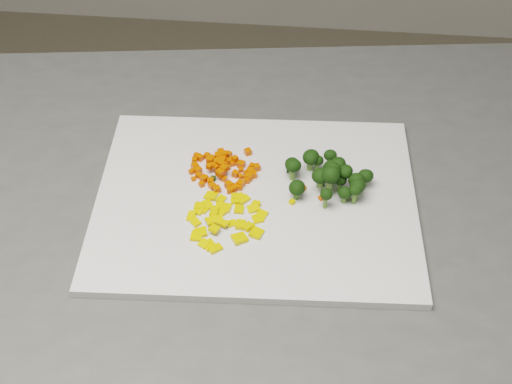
# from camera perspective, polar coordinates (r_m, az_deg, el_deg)

# --- Properties ---
(cutting_board) EXTENTS (0.41, 0.33, 0.01)m
(cutting_board) POSITION_cam_1_polar(r_m,az_deg,el_deg) (0.89, 0.00, -0.70)
(cutting_board) COLOR silver
(cutting_board) RESTS_ON counter_block
(carrot_pile) EXTENTS (0.09, 0.09, 0.02)m
(carrot_pile) POSITION_cam_1_polar(r_m,az_deg,el_deg) (0.91, -2.63, 2.34)
(carrot_pile) COLOR #DF3E02
(carrot_pile) RESTS_ON cutting_board
(pepper_pile) EXTENTS (0.10, 0.10, 0.01)m
(pepper_pile) POSITION_cam_1_polar(r_m,az_deg,el_deg) (0.85, -2.21, -2.17)
(pepper_pile) COLOR #E9B70C
(pepper_pile) RESTS_ON cutting_board
(broccoli_pile) EXTENTS (0.11, 0.11, 0.05)m
(broccoli_pile) POSITION_cam_1_polar(r_m,az_deg,el_deg) (0.89, 6.05, 1.88)
(broccoli_pile) COLOR black
(broccoli_pile) RESTS_ON cutting_board
(carrot_cube_0) EXTENTS (0.01, 0.01, 0.01)m
(carrot_cube_0) POSITION_cam_1_polar(r_m,az_deg,el_deg) (0.92, -1.18, 2.22)
(carrot_cube_0) COLOR #DF3E02
(carrot_cube_0) RESTS_ON carrot_pile
(carrot_cube_1) EXTENTS (0.01, 0.01, 0.01)m
(carrot_cube_1) POSITION_cam_1_polar(r_m,az_deg,el_deg) (0.93, -2.72, 2.44)
(carrot_cube_1) COLOR #DF3E02
(carrot_cube_1) RESTS_ON carrot_pile
(carrot_cube_2) EXTENTS (0.01, 0.01, 0.01)m
(carrot_cube_2) POSITION_cam_1_polar(r_m,az_deg,el_deg) (0.92, -4.75, 1.81)
(carrot_cube_2) COLOR #DF3E02
(carrot_cube_2) RESTS_ON carrot_pile
(carrot_cube_3) EXTENTS (0.01, 0.01, 0.01)m
(carrot_cube_3) POSITION_cam_1_polar(r_m,az_deg,el_deg) (0.91, -2.65, 2.10)
(carrot_cube_3) COLOR #DF3E02
(carrot_cube_3) RESTS_ON carrot_pile
(carrot_cube_4) EXTENTS (0.01, 0.01, 0.01)m
(carrot_cube_4) POSITION_cam_1_polar(r_m,az_deg,el_deg) (0.91, -2.58, 1.88)
(carrot_cube_4) COLOR #DF3E02
(carrot_cube_4) RESTS_ON carrot_pile
(carrot_cube_5) EXTENTS (0.01, 0.01, 0.01)m
(carrot_cube_5) POSITION_cam_1_polar(r_m,az_deg,el_deg) (0.92, -3.64, 2.64)
(carrot_cube_5) COLOR #DF3E02
(carrot_cube_5) RESTS_ON carrot_pile
(carrot_cube_6) EXTENTS (0.01, 0.01, 0.01)m
(carrot_cube_6) POSITION_cam_1_polar(r_m,az_deg,el_deg) (0.90, -0.74, 0.94)
(carrot_cube_6) COLOR #DF3E02
(carrot_cube_6) RESTS_ON carrot_pile
(carrot_cube_7) EXTENTS (0.01, 0.01, 0.01)m
(carrot_cube_7) POSITION_cam_1_polar(r_m,az_deg,el_deg) (0.91, -3.76, 2.03)
(carrot_cube_7) COLOR #DF3E02
(carrot_cube_7) RESTS_ON carrot_pile
(carrot_cube_8) EXTENTS (0.01, 0.01, 0.01)m
(carrot_cube_8) POSITION_cam_1_polar(r_m,az_deg,el_deg) (0.92, -3.80, 2.34)
(carrot_cube_8) COLOR #DF3E02
(carrot_cube_8) RESTS_ON carrot_pile
(carrot_cube_9) EXTENTS (0.01, 0.01, 0.01)m
(carrot_cube_9) POSITION_cam_1_polar(r_m,az_deg,el_deg) (0.93, -1.93, 2.60)
(carrot_cube_9) COLOR #DF3E02
(carrot_cube_9) RESTS_ON carrot_pile
(carrot_cube_10) EXTENTS (0.01, 0.01, 0.01)m
(carrot_cube_10) POSITION_cam_1_polar(r_m,az_deg,el_deg) (0.94, -3.93, 2.92)
(carrot_cube_10) COLOR #DF3E02
(carrot_cube_10) RESTS_ON carrot_pile
(carrot_cube_11) EXTENTS (0.01, 0.01, 0.01)m
(carrot_cube_11) POSITION_cam_1_polar(r_m,az_deg,el_deg) (0.92, -2.68, 2.68)
(carrot_cube_11) COLOR #DF3E02
(carrot_cube_11) RESTS_ON carrot_pile
(carrot_cube_12) EXTENTS (0.01, 0.01, 0.01)m
(carrot_cube_12) POSITION_cam_1_polar(r_m,az_deg,el_deg) (0.91, -4.61, 1.33)
(carrot_cube_12) COLOR #DF3E02
(carrot_cube_12) RESTS_ON carrot_pile
(carrot_cube_13) EXTENTS (0.01, 0.01, 0.01)m
(carrot_cube_13) POSITION_cam_1_polar(r_m,az_deg,el_deg) (0.91, -3.24, 1.98)
(carrot_cube_13) COLOR #DF3E02
(carrot_cube_13) RESTS_ON carrot_pile
(carrot_cube_14) EXTENTS (0.01, 0.01, 0.01)m
(carrot_cube_14) POSITION_cam_1_polar(r_m,az_deg,el_deg) (0.92, -3.17, 2.38)
(carrot_cube_14) COLOR #DF3E02
(carrot_cube_14) RESTS_ON carrot_pile
(carrot_cube_15) EXTENTS (0.01, 0.01, 0.01)m
(carrot_cube_15) POSITION_cam_1_polar(r_m,az_deg,el_deg) (0.93, -2.16, 2.48)
(carrot_cube_15) COLOR #DF3E02
(carrot_cube_15) RESTS_ON carrot_pile
(carrot_cube_16) EXTENTS (0.01, 0.01, 0.01)m
(carrot_cube_16) POSITION_cam_1_polar(r_m,az_deg,el_deg) (0.89, -1.34, 0.39)
(carrot_cube_16) COLOR #DF3E02
(carrot_cube_16) RESTS_ON carrot_pile
(carrot_cube_17) EXTENTS (0.01, 0.01, 0.01)m
(carrot_cube_17) POSITION_cam_1_polar(r_m,az_deg,el_deg) (0.89, -2.10, 0.15)
(carrot_cube_17) COLOR #DF3E02
(carrot_cube_17) RESTS_ON carrot_pile
(carrot_cube_18) EXTENTS (0.01, 0.01, 0.01)m
(carrot_cube_18) POSITION_cam_1_polar(r_m,az_deg,el_deg) (0.94, -3.05, 2.88)
(carrot_cube_18) COLOR #DF3E02
(carrot_cube_18) RESTS_ON carrot_pile
(carrot_cube_19) EXTENTS (0.01, 0.01, 0.01)m
(carrot_cube_19) POSITION_cam_1_polar(r_m,az_deg,el_deg) (0.91, -1.22, 1.24)
(carrot_cube_19) COLOR #DF3E02
(carrot_cube_19) RESTS_ON carrot_pile
(carrot_cube_20) EXTENTS (0.01, 0.01, 0.01)m
(carrot_cube_20) POSITION_cam_1_polar(r_m,az_deg,el_deg) (0.92, -3.05, 2.51)
(carrot_cube_20) COLOR #DF3E02
(carrot_cube_20) RESTS_ON carrot_pile
(carrot_cube_21) EXTENTS (0.01, 0.01, 0.01)m
(carrot_cube_21) POSITION_cam_1_polar(r_m,az_deg,el_deg) (0.93, -4.94, 2.56)
(carrot_cube_21) COLOR #DF3E02
(carrot_cube_21) RESTS_ON carrot_pile
(carrot_cube_22) EXTENTS (0.01, 0.01, 0.01)m
(carrot_cube_22) POSITION_cam_1_polar(r_m,az_deg,el_deg) (0.90, -1.21, 0.60)
(carrot_cube_22) COLOR #DF3E02
(carrot_cube_22) RESTS_ON carrot_pile
(carrot_cube_23) EXTENTS (0.01, 0.01, 0.01)m
(carrot_cube_23) POSITION_cam_1_polar(r_m,az_deg,el_deg) (0.92, 0.06, 1.98)
(carrot_cube_23) COLOR #DF3E02
(carrot_cube_23) RESTS_ON carrot_pile
(carrot_cube_24) EXTENTS (0.01, 0.01, 0.01)m
(carrot_cube_24) POSITION_cam_1_polar(r_m,az_deg,el_deg) (0.91, -0.48, 1.60)
(carrot_cube_24) COLOR #DF3E02
(carrot_cube_24) RESTS_ON carrot_pile
(carrot_cube_25) EXTENTS (0.01, 0.01, 0.01)m
(carrot_cube_25) POSITION_cam_1_polar(r_m,az_deg,el_deg) (0.94, -2.82, 3.17)
(carrot_cube_25) COLOR #DF3E02
(carrot_cube_25) RESTS_ON carrot_pile
(carrot_cube_26) EXTENTS (0.01, 0.01, 0.01)m
(carrot_cube_26) POSITION_cam_1_polar(r_m,az_deg,el_deg) (0.91, -0.64, 1.18)
(carrot_cube_26) COLOR #DF3E02
(carrot_cube_26) RESTS_ON carrot_pile
(carrot_cube_27) EXTENTS (0.01, 0.01, 0.01)m
(carrot_cube_27) POSITION_cam_1_polar(r_m,az_deg,el_deg) (0.94, -4.79, 2.92)
(carrot_cube_27) COLOR #DF3E02
(carrot_cube_27) RESTS_ON carrot_pile
(carrot_cube_28) EXTENTS (0.01, 0.01, 0.01)m
(carrot_cube_28) POSITION_cam_1_polar(r_m,az_deg,el_deg) (0.92, -4.66, 1.72)
(carrot_cube_28) COLOR #DF3E02
(carrot_cube_28) RESTS_ON carrot_pile
(carrot_cube_29) EXTENTS (0.01, 0.01, 0.01)m
(carrot_cube_29) POSITION_cam_1_polar(r_m,az_deg,el_deg) (0.91, -2.59, 2.19)
(carrot_cube_29) COLOR #DF3E02
(carrot_cube_29) RESTS_ON carrot_pile
(carrot_cube_30) EXTENTS (0.01, 0.01, 0.01)m
(carrot_cube_30) POSITION_cam_1_polar(r_m,az_deg,el_deg) (0.90, -3.53, 0.50)
(carrot_cube_30) COLOR #DF3E02
(carrot_cube_30) RESTS_ON carrot_pile
(carrot_cube_31) EXTENTS (0.01, 0.01, 0.01)m
(carrot_cube_31) POSITION_cam_1_polar(r_m,az_deg,el_deg) (0.92, -2.23, 1.99)
(carrot_cube_31) COLOR #DF3E02
(carrot_cube_31) RESTS_ON carrot_pile
(carrot_cube_32) EXTENTS (0.01, 0.01, 0.01)m
(carrot_cube_32) POSITION_cam_1_polar(r_m,az_deg,el_deg) (0.94, -4.49, 2.75)
(carrot_cube_32) COLOR #DF3E02
(carrot_cube_32) RESTS_ON carrot_pile
(carrot_cube_33) EXTENTS (0.01, 0.01, 0.01)m
(carrot_cube_33) POSITION_cam_1_polar(r_m,az_deg,el_deg) (0.92, -2.74, 2.50)
(carrot_cube_33) COLOR #DF3E02
(carrot_cube_33) RESTS_ON carrot_pile
(carrot_cube_34) EXTENTS (0.01, 0.01, 0.01)m
(carrot_cube_34) POSITION_cam_1_polar(r_m,az_deg,el_deg) (0.91, -2.81, 2.26)
(carrot_cube_34) COLOR #DF3E02
(carrot_cube_34) RESTS_ON carrot_pile
(carrot_cube_35) EXTENTS (0.01, 0.01, 0.01)m
(carrot_cube_35) POSITION_cam_1_polar(r_m,az_deg,el_deg) (0.92, -1.69, 2.67)
(carrot_cube_35) COLOR #DF3E02
(carrot_cube_35) RESTS_ON carrot_pile
(carrot_cube_36) EXTENTS (0.01, 0.01, 0.01)m
(carrot_cube_36) POSITION_cam_1_polar(r_m,az_deg,el_deg) (0.93, -3.65, 2.29)
(carrot_cube_36) COLOR #DF3E02
(carrot_cube_36) RESTS_ON carrot_pile
(carrot_cube_37) EXTENTS (0.01, 0.01, 0.01)m
(carrot_cube_37) POSITION_cam_1_polar(r_m,az_deg,el_deg) (0.91, -0.20, 1.42)
(carrot_cube_37) COLOR #DF3E02
(carrot_cube_37) RESTS_ON carrot_pile
(carrot_cube_38) EXTENTS (0.01, 0.01, 0.01)m
(carrot_cube_38) POSITION_cam_1_polar(r_m,az_deg,el_deg) (0.91, -0.58, 1.22)
(carrot_cube_38) COLOR #DF3E02
(carrot_cube_38) RESTS_ON carrot_pile
(carrot_cube_39) EXTENTS (0.01, 0.01, 0.01)m
(carrot_cube_39) POSITION_cam_1_polar(r_m,az_deg,el_deg) (0.92, -3.74, 2.55)
(carrot_cube_39) COLOR #DF3E02
(carrot_cube_39) RESTS_ON carrot_pile
(carrot_cube_40) EXTENTS (0.01, 0.01, 0.01)m
(carrot_cube_40) POSITION_cam_1_polar(r_m,az_deg,el_deg) (0.92, -1.22, 1.80)
(carrot_cube_40) COLOR #DF3E02
(carrot_cube_40) RESTS_ON carrot_pile
(carrot_cube_41) EXTENTS (0.01, 0.01, 0.01)m
(carrot_cube_41) POSITION_cam_1_polar(r_m,az_deg,el_deg) (0.89, -1.63, 0.42)
(carrot_cube_41) COLOR #DF3E02
(carrot_cube_41) RESTS_ON carrot_pile
(carrot_cube_42) EXTENTS (0.01, 0.01, 0.01)m
(carrot_cube_42) POSITION_cam_1_polar(r_m,az_deg,el_deg) (0.91, -1.65, 1.46)
(carrot_cube_42) COLOR #DF3E02
(carrot_cube_42) RESTS_ON carrot_pile
(carrot_cube_43) EXTENTS (0.01, 0.01, 0.01)m
(carrot_cube_43) POSITION_cam_1_polar(r_m,az_deg,el_deg) (0.92, -5.19, 1.63)
(carrot_cube_43) COLOR #DF3E02
(carrot_cube_43) RESTS_ON carrot_pile
(carrot_cube_44) EXTENTS (0.01, 0.01, 0.01)m
(carrot_cube_44) POSITION_cam_1_polar(r_m,az_deg,el_deg) (0.91, -0.29, 1.52)
(carrot_cube_44) COLOR #DF3E02
(carrot_cube_44) RESTS_ON carrot_pile
(carrot_cube_45) EXTENTS (0.01, 0.01, 0.01)m
(carrot_cube_45) POSITION_cam_1_polar(r_m,az_deg,el_deg) (0.93, -1.91, 2.62)
(carrot_cube_45) COLOR #DF3E02
(carrot_cube_45) RESTS_ON carrot_pile
(carrot_cube_46) EXTENTS (0.01, 0.01, 0.01)m
(carrot_cube_46) POSITION_cam_1_polar(r_m,az_deg,el_deg) (0.93, -1.50, 2.36)
(carrot_cube_46) COLOR #DF3E02
(carrot_cube_46) RESTS_ON carrot_pile
(carrot_cube_47) EXTENTS (0.01, 0.01, 0.01)m
(carrot_cube_47) POSITION_cam_1_polar(r_m,az_deg,el_deg) (0.92, -0.32, 2.09)
(carrot_cube_47) COLOR #DF3E02
(carrot_cube_47) RESTS_ON carrot_pile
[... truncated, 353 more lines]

